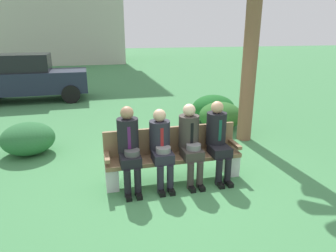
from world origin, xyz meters
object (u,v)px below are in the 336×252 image
object	(u,v)px
shrub_far_lawn	(28,139)
parked_car_near	(30,78)
seated_man_centerleft	(161,144)
seated_man_rightmost	(218,136)
park_bench	(173,155)
seated_man_leftmost	(129,145)
seated_man_centerright	(190,140)
shrub_near_bench	(220,116)
shrub_mid_lawn	(213,108)

from	to	relation	value
shrub_far_lawn	parked_car_near	xyz separation A→B (m)	(-0.78, 5.30, 0.50)
shrub_far_lawn	parked_car_near	bearing A→B (deg)	98.41
seated_man_centerleft	seated_man_rightmost	world-z (taller)	seated_man_rightmost
seated_man_centerleft	shrub_far_lawn	distance (m)	3.09
park_bench	seated_man_leftmost	xyz separation A→B (m)	(-0.76, -0.13, 0.31)
seated_man_centerright	parked_car_near	bearing A→B (deg)	116.92
shrub_near_bench	parked_car_near	bearing A→B (deg)	138.51
seated_man_centerright	shrub_near_bench	size ratio (longest dim) A/B	1.19
shrub_near_bench	parked_car_near	world-z (taller)	parked_car_near
seated_man_rightmost	seated_man_leftmost	bearing A→B (deg)	-179.81
seated_man_centerright	seated_man_rightmost	distance (m)	0.49
seated_man_leftmost	shrub_mid_lawn	bearing A→B (deg)	48.67
park_bench	shrub_mid_lawn	size ratio (longest dim) A/B	1.91
seated_man_centerleft	seated_man_centerright	distance (m)	0.50
park_bench	shrub_near_bench	size ratio (longest dim) A/B	2.06
park_bench	seated_man_centerright	world-z (taller)	seated_man_centerright
seated_man_centerleft	seated_man_centerright	bearing A→B (deg)	0.64
seated_man_centerleft	shrub_near_bench	xyz separation A→B (m)	(2.17, 2.50, -0.36)
seated_man_rightmost	parked_car_near	size ratio (longest dim) A/B	0.34
seated_man_rightmost	shrub_far_lawn	xyz separation A→B (m)	(-3.38, 1.91, -0.41)
seated_man_rightmost	shrub_near_bench	size ratio (longest dim) A/B	1.20
seated_man_rightmost	shrub_far_lawn	distance (m)	3.90
seated_man_centerleft	shrub_mid_lawn	size ratio (longest dim) A/B	1.05
seated_man_rightmost	park_bench	bearing A→B (deg)	170.60
shrub_mid_lawn	park_bench	bearing A→B (deg)	-123.65
seated_man_centerleft	seated_man_leftmost	bearing A→B (deg)	179.15
park_bench	seated_man_leftmost	bearing A→B (deg)	-170.24
shrub_mid_lawn	seated_man_centerright	bearing A→B (deg)	-118.97
park_bench	seated_man_centerleft	world-z (taller)	seated_man_centerleft
seated_man_leftmost	shrub_near_bench	xyz separation A→B (m)	(2.69, 2.50, -0.40)
seated_man_leftmost	shrub_near_bench	bearing A→B (deg)	42.86
seated_man_leftmost	parked_car_near	size ratio (longest dim) A/B	0.34
seated_man_centerright	parked_car_near	world-z (taller)	parked_car_near
park_bench	seated_man_centerright	size ratio (longest dim) A/B	1.74
seated_man_rightmost	shrub_near_bench	world-z (taller)	seated_man_rightmost
seated_man_leftmost	seated_man_centerleft	distance (m)	0.52
seated_man_leftmost	shrub_mid_lawn	size ratio (longest dim) A/B	1.12
park_bench	seated_man_centerleft	size ratio (longest dim) A/B	1.81
park_bench	seated_man_rightmost	bearing A→B (deg)	-9.40
seated_man_leftmost	shrub_far_lawn	distance (m)	2.71
park_bench	seated_man_leftmost	size ratio (longest dim) A/B	1.71
seated_man_centerleft	shrub_mid_lawn	bearing A→B (deg)	54.54
park_bench	shrub_mid_lawn	world-z (taller)	park_bench
seated_man_centerright	shrub_mid_lawn	world-z (taller)	seated_man_centerright
seated_man_leftmost	seated_man_centerleft	xyz separation A→B (m)	(0.52, -0.01, -0.04)
shrub_near_bench	seated_man_leftmost	bearing A→B (deg)	-137.14
shrub_near_bench	seated_man_rightmost	bearing A→B (deg)	-115.28
seated_man_centerleft	parked_car_near	xyz separation A→B (m)	(-3.17, 7.23, 0.13)
shrub_far_lawn	parked_car_near	distance (m)	5.38
shrub_far_lawn	seated_man_centerright	bearing A→B (deg)	-33.65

